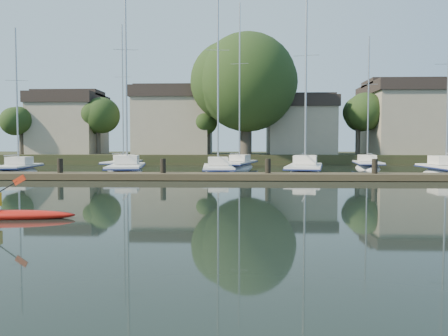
{
  "coord_description": "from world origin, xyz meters",
  "views": [
    {
      "loc": [
        1.45,
        -10.82,
        1.97
      ],
      "look_at": [
        0.89,
        3.88,
        1.2
      ],
      "focal_mm": 35.0,
      "sensor_mm": 36.0,
      "label": 1
    }
  ],
  "objects_px": {
    "sailboat_2": "(218,177)",
    "dock": "(215,176)",
    "sailboat_6": "(239,170)",
    "sailboat_5": "(123,169)",
    "sailboat_0": "(18,176)",
    "sailboat_7": "(367,171)",
    "sailboat_4": "(447,178)",
    "sailboat_3": "(305,178)",
    "sailboat_1": "(127,177)"
  },
  "relations": [
    {
      "from": "sailboat_2",
      "to": "dock",
      "type": "bearing_deg",
      "value": -93.04
    },
    {
      "from": "sailboat_6",
      "to": "sailboat_5",
      "type": "bearing_deg",
      "value": -175.57
    },
    {
      "from": "sailboat_2",
      "to": "sailboat_5",
      "type": "distance_m",
      "value": 12.89
    },
    {
      "from": "sailboat_0",
      "to": "sailboat_7",
      "type": "bearing_deg",
      "value": 6.24
    },
    {
      "from": "dock",
      "to": "sailboat_4",
      "type": "bearing_deg",
      "value": 15.47
    },
    {
      "from": "sailboat_4",
      "to": "sailboat_7",
      "type": "distance_m",
      "value": 8.83
    },
    {
      "from": "sailboat_3",
      "to": "sailboat_4",
      "type": "distance_m",
      "value": 9.2
    },
    {
      "from": "sailboat_0",
      "to": "sailboat_4",
      "type": "relative_size",
      "value": 0.9
    },
    {
      "from": "sailboat_4",
      "to": "sailboat_5",
      "type": "distance_m",
      "value": 25.85
    },
    {
      "from": "sailboat_1",
      "to": "sailboat_2",
      "type": "bearing_deg",
      "value": -11.47
    },
    {
      "from": "dock",
      "to": "sailboat_1",
      "type": "xyz_separation_m",
      "value": [
        -6.34,
        4.7,
        -0.4
      ]
    },
    {
      "from": "sailboat_2",
      "to": "sailboat_6",
      "type": "relative_size",
      "value": 0.94
    },
    {
      "from": "sailboat_2",
      "to": "sailboat_7",
      "type": "distance_m",
      "value": 14.66
    },
    {
      "from": "sailboat_4",
      "to": "sailboat_6",
      "type": "height_order",
      "value": "sailboat_6"
    },
    {
      "from": "sailboat_2",
      "to": "sailboat_3",
      "type": "height_order",
      "value": "sailboat_2"
    },
    {
      "from": "sailboat_0",
      "to": "sailboat_6",
      "type": "xyz_separation_m",
      "value": [
        15.54,
        7.15,
        0.01
      ]
    },
    {
      "from": "sailboat_1",
      "to": "sailboat_6",
      "type": "relative_size",
      "value": 0.96
    },
    {
      "from": "sailboat_1",
      "to": "sailboat_4",
      "type": "distance_m",
      "value": 21.29
    },
    {
      "from": "dock",
      "to": "sailboat_5",
      "type": "height_order",
      "value": "sailboat_5"
    },
    {
      "from": "sailboat_4",
      "to": "sailboat_2",
      "type": "bearing_deg",
      "value": -177.66
    },
    {
      "from": "sailboat_4",
      "to": "sailboat_6",
      "type": "relative_size",
      "value": 0.83
    },
    {
      "from": "sailboat_2",
      "to": "sailboat_4",
      "type": "bearing_deg",
      "value": -5.31
    },
    {
      "from": "sailboat_3",
      "to": "sailboat_6",
      "type": "height_order",
      "value": "sailboat_6"
    },
    {
      "from": "dock",
      "to": "sailboat_1",
      "type": "relative_size",
      "value": 2.32
    },
    {
      "from": "dock",
      "to": "sailboat_2",
      "type": "relative_size",
      "value": 2.37
    },
    {
      "from": "sailboat_5",
      "to": "sailboat_3",
      "type": "bearing_deg",
      "value": -30.37
    },
    {
      "from": "sailboat_2",
      "to": "sailboat_5",
      "type": "xyz_separation_m",
      "value": [
        -9.01,
        9.21,
        0.01
      ]
    },
    {
      "from": "sailboat_0",
      "to": "sailboat_1",
      "type": "bearing_deg",
      "value": -13.06
    },
    {
      "from": "dock",
      "to": "sailboat_2",
      "type": "distance_m",
      "value": 4.51
    },
    {
      "from": "sailboat_4",
      "to": "sailboat_1",
      "type": "bearing_deg",
      "value": -177.82
    },
    {
      "from": "sailboat_3",
      "to": "dock",
      "type": "bearing_deg",
      "value": -130.65
    },
    {
      "from": "sailboat_1",
      "to": "sailboat_7",
      "type": "height_order",
      "value": "sailboat_1"
    },
    {
      "from": "sailboat_4",
      "to": "sailboat_6",
      "type": "bearing_deg",
      "value": 152.54
    },
    {
      "from": "sailboat_4",
      "to": "sailboat_7",
      "type": "height_order",
      "value": "sailboat_4"
    },
    {
      "from": "sailboat_1",
      "to": "sailboat_2",
      "type": "distance_m",
      "value": 6.27
    },
    {
      "from": "dock",
      "to": "sailboat_7",
      "type": "height_order",
      "value": "sailboat_7"
    },
    {
      "from": "sailboat_7",
      "to": "sailboat_1",
      "type": "bearing_deg",
      "value": -148.06
    },
    {
      "from": "sailboat_1",
      "to": "sailboat_5",
      "type": "bearing_deg",
      "value": 97.38
    },
    {
      "from": "sailboat_2",
      "to": "sailboat_7",
      "type": "bearing_deg",
      "value": 29.27
    },
    {
      "from": "sailboat_1",
      "to": "sailboat_5",
      "type": "distance_m",
      "value": 9.41
    },
    {
      "from": "sailboat_1",
      "to": "sailboat_7",
      "type": "distance_m",
      "value": 20.12
    },
    {
      "from": "sailboat_1",
      "to": "sailboat_7",
      "type": "bearing_deg",
      "value": 13.34
    },
    {
      "from": "dock",
      "to": "sailboat_6",
      "type": "distance_m",
      "value": 12.46
    },
    {
      "from": "sailboat_6",
      "to": "sailboat_2",
      "type": "bearing_deg",
      "value": -88.1
    },
    {
      "from": "sailboat_2",
      "to": "sailboat_3",
      "type": "distance_m",
      "value": 5.82
    },
    {
      "from": "sailboat_0",
      "to": "sailboat_2",
      "type": "xyz_separation_m",
      "value": [
        14.17,
        -0.75,
        0.01
      ]
    },
    {
      "from": "sailboat_0",
      "to": "sailboat_3",
      "type": "xyz_separation_m",
      "value": [
        19.99,
        -0.73,
        -0.02
      ]
    },
    {
      "from": "dock",
      "to": "sailboat_3",
      "type": "relative_size",
      "value": 2.46
    },
    {
      "from": "dock",
      "to": "sailboat_3",
      "type": "xyz_separation_m",
      "value": [
        5.75,
        4.5,
        -0.41
      ]
    },
    {
      "from": "sailboat_6",
      "to": "sailboat_7",
      "type": "distance_m",
      "value": 10.91
    }
  ]
}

